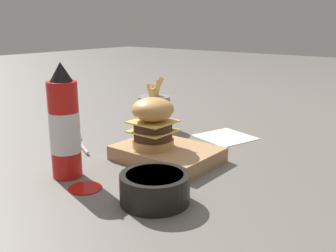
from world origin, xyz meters
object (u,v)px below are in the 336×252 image
Objects in this scene: fries_basket at (154,112)px; side_bowl at (155,187)px; serving_board at (168,154)px; ketchup_bottle at (65,127)px; spoon at (77,139)px; burger at (153,122)px.

side_bowl is at bearing -49.66° from fries_basket.
ketchup_bottle reaches higher than serving_board.
fries_basket is at bearing -82.22° from spoon.
side_bowl is at bearing -57.93° from serving_board.
serving_board is 0.08m from burger.
burger reaches higher than serving_board.
ketchup_bottle is 0.41m from fries_basket.
ketchup_bottle is 0.27m from spoon.
side_bowl is at bearing 5.03° from ketchup_bottle.
serving_board is 0.96× the size of ketchup_bottle.
fries_basket is (-0.21, 0.20, 0.04)m from serving_board.
burger is 0.22m from side_bowl.
ketchup_bottle is 1.89× the size of side_bowl.
burger is at bearing -150.00° from spoon.
fries_basket is 0.96× the size of spoon.
serving_board is 0.24m from ketchup_bottle.
fries_basket is (-0.10, 0.40, -0.05)m from ketchup_bottle.
burger is 0.49× the size of ketchup_bottle.
fries_basket is at bearing 129.72° from burger.
serving_board is at bearing 122.07° from side_bowl.
burger is (-0.03, -0.02, 0.08)m from serving_board.
burger is at bearing -50.28° from fries_basket.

